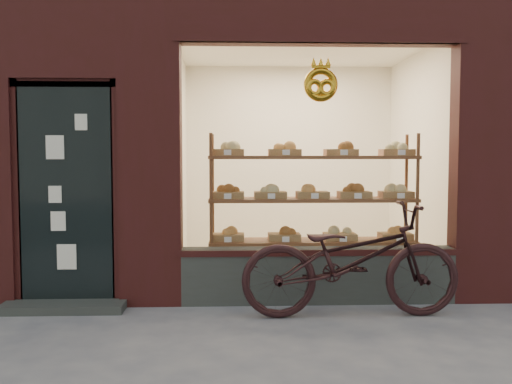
{
  "coord_description": "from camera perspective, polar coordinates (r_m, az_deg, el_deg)",
  "views": [
    {
      "loc": [
        -0.38,
        -3.47,
        1.48
      ],
      "look_at": [
        -0.17,
        2.0,
        1.12
      ],
      "focal_mm": 40.0,
      "sensor_mm": 36.0,
      "label": 1
    }
  ],
  "objects": [
    {
      "name": "bicycle",
      "position": [
        5.29,
        9.45,
        -6.72
      ],
      "size": [
        2.0,
        0.73,
        1.05
      ],
      "primitive_type": "imported",
      "rotation": [
        0.0,
        0.0,
        1.59
      ],
      "color": "black",
      "rests_on": "ground"
    },
    {
      "name": "display_shelf",
      "position": [
        6.11,
        5.65,
        -2.01
      ],
      "size": [
        2.2,
        0.45,
        1.7
      ],
      "color": "brown",
      "rests_on": "ground"
    }
  ]
}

